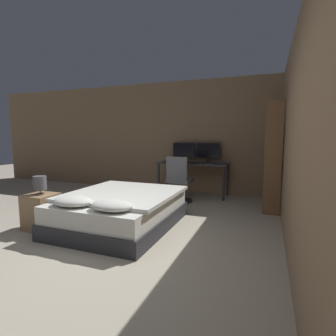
# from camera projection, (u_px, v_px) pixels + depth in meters

# --- Properties ---
(ground_plane) EXTENTS (20.00, 20.00, 0.00)m
(ground_plane) POSITION_uv_depth(u_px,v_px,m) (87.00, 260.00, 2.92)
(ground_plane) COLOR #B2A893
(wall_back) EXTENTS (12.00, 0.06, 2.70)m
(wall_back) POSITION_uv_depth(u_px,v_px,m) (189.00, 137.00, 6.40)
(wall_back) COLOR #8E7051
(wall_back) RESTS_ON ground_plane
(wall_side_right) EXTENTS (0.06, 12.00, 2.70)m
(wall_side_right) POSITION_uv_depth(u_px,v_px,m) (292.00, 138.00, 3.39)
(wall_side_right) COLOR #8E7051
(wall_side_right) RESTS_ON ground_plane
(bed) EXTENTS (1.58, 1.91, 0.59)m
(bed) POSITION_uv_depth(u_px,v_px,m) (120.00, 210.00, 4.01)
(bed) COLOR #2D2D33
(bed) RESTS_ON ground_plane
(nightstand) EXTENTS (0.42, 0.40, 0.53)m
(nightstand) POSITION_uv_depth(u_px,v_px,m) (41.00, 212.00, 3.89)
(nightstand) COLOR #997551
(nightstand) RESTS_ON ground_plane
(bedside_lamp) EXTENTS (0.18, 0.18, 0.27)m
(bedside_lamp) POSITION_uv_depth(u_px,v_px,m) (40.00, 183.00, 3.84)
(bedside_lamp) COLOR gray
(bedside_lamp) RESTS_ON nightstand
(desk) EXTENTS (1.60, 0.65, 0.77)m
(desk) POSITION_uv_depth(u_px,v_px,m) (193.00, 166.00, 6.04)
(desk) COLOR #38383D
(desk) RESTS_ON ground_plane
(monitor_left) EXTENTS (0.56, 0.16, 0.45)m
(monitor_left) POSITION_uv_depth(u_px,v_px,m) (184.00, 151.00, 6.31)
(monitor_left) COLOR black
(monitor_left) RESTS_ON desk
(monitor_right) EXTENTS (0.56, 0.16, 0.45)m
(monitor_right) POSITION_uv_depth(u_px,v_px,m) (208.00, 151.00, 6.10)
(monitor_right) COLOR black
(monitor_right) RESTS_ON desk
(keyboard) EXTENTS (0.38, 0.13, 0.02)m
(keyboard) POSITION_uv_depth(u_px,v_px,m) (191.00, 163.00, 5.82)
(keyboard) COLOR black
(keyboard) RESTS_ON desk
(computer_mouse) EXTENTS (0.07, 0.05, 0.04)m
(computer_mouse) POSITION_uv_depth(u_px,v_px,m) (203.00, 163.00, 5.72)
(computer_mouse) COLOR black
(computer_mouse) RESTS_ON desk
(office_chair) EXTENTS (0.52, 0.52, 0.96)m
(office_chair) POSITION_uv_depth(u_px,v_px,m) (179.00, 183.00, 5.45)
(office_chair) COLOR black
(office_chair) RESTS_ON ground_plane
(bookshelf) EXTENTS (0.29, 0.73, 1.97)m
(bookshelf) POSITION_uv_depth(u_px,v_px,m) (273.00, 154.00, 4.74)
(bookshelf) COLOR brown
(bookshelf) RESTS_ON ground_plane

